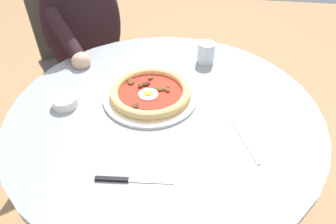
{
  "coord_description": "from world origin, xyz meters",
  "views": [
    {
      "loc": [
        -0.11,
        0.72,
        1.32
      ],
      "look_at": [
        -0.01,
        0.01,
        0.71
      ],
      "focal_mm": 32.22,
      "sensor_mm": 36.0,
      "label": 1
    }
  ],
  "objects": [
    {
      "name": "dining_table",
      "position": [
        0.0,
        0.0,
        0.55
      ],
      "size": [
        0.97,
        0.97,
        0.71
      ],
      "color": "gray",
      "rests_on": "ground"
    },
    {
      "name": "pizza_on_plate",
      "position": [
        0.05,
        -0.05,
        0.73
      ],
      "size": [
        0.31,
        0.31,
        0.04
      ],
      "color": "white",
      "rests_on": "dining_table"
    },
    {
      "name": "water_glass",
      "position": [
        -0.11,
        -0.3,
        0.75
      ],
      "size": [
        0.06,
        0.06,
        0.08
      ],
      "color": "silver",
      "rests_on": "dining_table"
    },
    {
      "name": "steak_knife",
      "position": [
        0.06,
        0.29,
        0.72
      ],
      "size": [
        0.19,
        0.03,
        0.01
      ],
      "color": "silver",
      "rests_on": "dining_table"
    },
    {
      "name": "ramekin_capers",
      "position": [
        0.31,
        0.03,
        0.73
      ],
      "size": [
        0.08,
        0.08,
        0.03
      ],
      "color": "white",
      "rests_on": "dining_table"
    },
    {
      "name": "fork_utensil",
      "position": [
        -0.24,
        0.11,
        0.71
      ],
      "size": [
        0.07,
        0.17,
        0.0
      ],
      "color": "#BCBCC1",
      "rests_on": "dining_table"
    },
    {
      "name": "diner_person",
      "position": [
        0.45,
        -0.52,
        0.54
      ],
      "size": [
        0.44,
        0.57,
        1.2
      ],
      "color": "#282833",
      "rests_on": "ground"
    },
    {
      "name": "cafe_chair_diner",
      "position": [
        0.55,
        -0.63,
        0.54
      ],
      "size": [
        0.58,
        0.58,
        0.9
      ],
      "color": "#504A45",
      "rests_on": "ground"
    }
  ]
}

